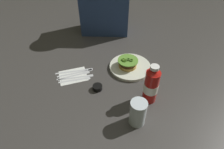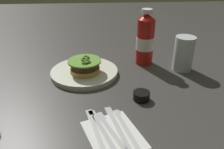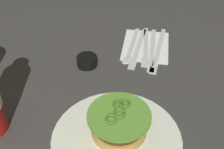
% 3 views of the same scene
% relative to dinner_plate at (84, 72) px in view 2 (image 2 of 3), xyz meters
% --- Properties ---
extents(ground_plane, '(3.00, 3.00, 0.00)m').
position_rel_dinner_plate_xyz_m(ground_plane, '(-0.07, -0.11, -0.01)').
color(ground_plane, '#393735').
extents(dinner_plate, '(0.24, 0.24, 0.02)m').
position_rel_dinner_plate_xyz_m(dinner_plate, '(0.00, 0.00, 0.00)').
color(dinner_plate, silver).
rests_on(dinner_plate, ground_plane).
extents(burger_sandwich, '(0.12, 0.12, 0.05)m').
position_rel_dinner_plate_xyz_m(burger_sandwich, '(-0.02, -0.00, 0.03)').
color(burger_sandwich, tan).
rests_on(burger_sandwich, dinner_plate).
extents(ketchup_bottle, '(0.07, 0.07, 0.22)m').
position_rel_dinner_plate_xyz_m(ketchup_bottle, '(0.09, -0.24, 0.09)').
color(ketchup_bottle, '#B21712').
rests_on(ketchup_bottle, ground_plane).
extents(water_glass, '(0.07, 0.07, 0.13)m').
position_rel_dinner_plate_xyz_m(water_glass, '(0.02, -0.37, 0.06)').
color(water_glass, silver).
rests_on(water_glass, ground_plane).
extents(condiment_cup, '(0.05, 0.05, 0.03)m').
position_rel_dinner_plate_xyz_m(condiment_cup, '(-0.18, -0.18, 0.00)').
color(condiment_cup, black).
rests_on(condiment_cup, ground_plane).
extents(napkin, '(0.19, 0.17, 0.00)m').
position_rel_dinner_plate_xyz_m(napkin, '(-0.33, -0.08, -0.01)').
color(napkin, white).
rests_on(napkin, ground_plane).
extents(spoon_utensil, '(0.17, 0.06, 0.00)m').
position_rel_dinner_plate_xyz_m(spoon_utensil, '(-0.29, -0.11, -0.00)').
color(spoon_utensil, silver).
rests_on(spoon_utensil, napkin).
extents(steak_knife, '(0.19, 0.06, 0.00)m').
position_rel_dinner_plate_xyz_m(steak_knife, '(-0.30, -0.09, -0.00)').
color(steak_knife, silver).
rests_on(steak_knife, napkin).
extents(fork_utensil, '(0.18, 0.09, 0.00)m').
position_rel_dinner_plate_xyz_m(fork_utensil, '(-0.31, -0.07, -0.00)').
color(fork_utensil, silver).
rests_on(fork_utensil, napkin).
extents(table_knife, '(0.19, 0.08, 0.00)m').
position_rel_dinner_plate_xyz_m(table_knife, '(-0.31, -0.05, -0.00)').
color(table_knife, silver).
rests_on(table_knife, napkin).
extents(butter_knife, '(0.21, 0.06, 0.00)m').
position_rel_dinner_plate_xyz_m(butter_knife, '(-0.31, -0.04, -0.00)').
color(butter_knife, silver).
rests_on(butter_knife, napkin).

